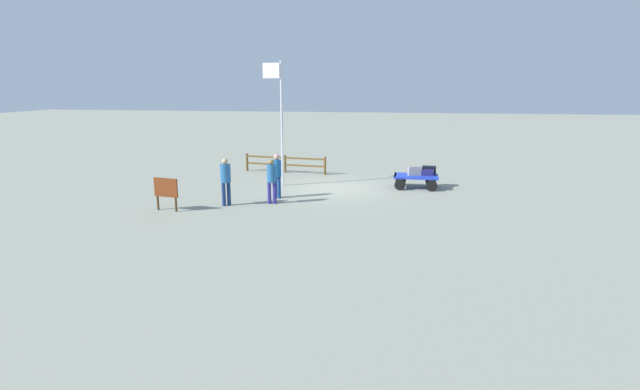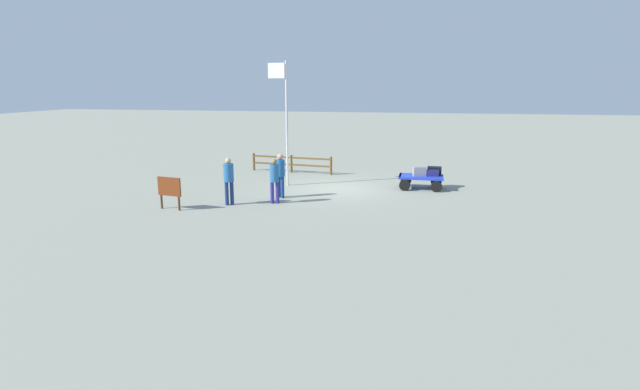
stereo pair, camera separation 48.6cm
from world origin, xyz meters
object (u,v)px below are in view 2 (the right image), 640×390
at_px(worker_trailing, 280,172).
at_px(suitcase_tan, 434,171).
at_px(worker_lead, 275,178).
at_px(luggage_cart, 420,179).
at_px(flagpole, 285,113).
at_px(worker_supervisor, 229,177).
at_px(suitcase_grey, 432,173).
at_px(signboard, 169,189).
at_px(suitcase_olive, 419,171).

bearing_deg(worker_trailing, suitcase_tan, -151.65).
distance_m(suitcase_tan, worker_lead, 7.30).
distance_m(luggage_cart, worker_trailing, 6.18).
relative_size(worker_lead, worker_trailing, 0.96).
bearing_deg(worker_lead, suitcase_tan, -144.70).
bearing_deg(flagpole, worker_supervisor, 75.26).
xyz_separation_m(suitcase_grey, worker_trailing, (5.92, 2.92, 0.34)).
bearing_deg(suitcase_grey, suitcase_tan, -104.95).
distance_m(suitcase_grey, signboard, 10.83).
relative_size(suitcase_tan, worker_supervisor, 0.35).
height_order(suitcase_tan, suitcase_olive, suitcase_olive).
xyz_separation_m(luggage_cart, signboard, (8.79, 5.56, 0.33)).
distance_m(luggage_cart, worker_lead, 6.65).
height_order(suitcase_olive, worker_trailing, worker_trailing).
xyz_separation_m(suitcase_tan, signboard, (9.37, 5.90, 0.01)).
height_order(suitcase_grey, suitcase_olive, suitcase_olive).
relative_size(luggage_cart, suitcase_grey, 3.51).
distance_m(worker_supervisor, flagpole, 4.68).
xyz_separation_m(suitcase_tan, worker_supervisor, (7.55, 4.80, 0.31)).
height_order(suitcase_tan, worker_trailing, worker_trailing).
height_order(luggage_cart, flagpole, flagpole).
distance_m(suitcase_tan, signboard, 11.07).
bearing_deg(signboard, flagpole, -119.38).
height_order(worker_trailing, flagpole, flagpole).
bearing_deg(signboard, suitcase_tan, -147.83).
bearing_deg(worker_trailing, worker_lead, 92.85).
bearing_deg(signboard, worker_trailing, -141.77).
xyz_separation_m(worker_lead, signboard, (3.42, 1.68, -0.23)).
bearing_deg(worker_trailing, luggage_cart, -151.80).
relative_size(suitcase_tan, suitcase_olive, 1.03).
relative_size(worker_trailing, worker_supervisor, 0.99).
xyz_separation_m(suitcase_tan, suitcase_olive, (0.64, 0.39, 0.02)).
xyz_separation_m(suitcase_olive, worker_lead, (5.32, 3.82, 0.23)).
height_order(luggage_cart, suitcase_tan, suitcase_tan).
height_order(worker_lead, flagpole, flagpole).
bearing_deg(suitcase_olive, flagpole, 3.68).
bearing_deg(worker_lead, worker_supervisor, 20.02).
distance_m(suitcase_olive, signboard, 10.32).
distance_m(suitcase_olive, worker_supervisor, 8.20).
distance_m(luggage_cart, suitcase_tan, 0.74).
distance_m(suitcase_olive, flagpole, 6.35).
distance_m(worker_trailing, worker_supervisor, 2.19).
xyz_separation_m(suitcase_olive, worker_supervisor, (6.91, 4.40, 0.29)).
relative_size(flagpole, signboard, 4.59).
distance_m(suitcase_olive, worker_trailing, 6.08).
xyz_separation_m(luggage_cart, suitcase_olive, (0.06, 0.06, 0.34)).
xyz_separation_m(suitcase_grey, worker_lead, (5.87, 3.90, 0.29)).
distance_m(suitcase_grey, suitcase_olive, 0.56).
bearing_deg(luggage_cart, flagpole, 4.23).
relative_size(luggage_cart, suitcase_olive, 3.19).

